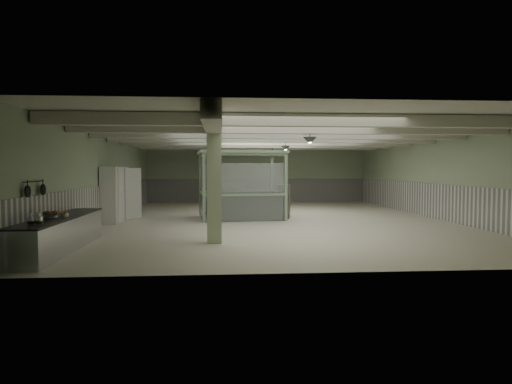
{
  "coord_description": "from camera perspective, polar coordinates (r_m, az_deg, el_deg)",
  "views": [
    {
      "loc": [
        -2.3,
        -19.27,
        2.18
      ],
      "look_at": [
        -1.02,
        -2.5,
        1.3
      ],
      "focal_mm": 32.0,
      "sensor_mm": 36.0,
      "label": 1
    }
  ],
  "objects": [
    {
      "name": "column_b",
      "position": [
        18.27,
        -5.01,
        1.79
      ],
      "size": [
        0.42,
        0.42,
        3.6
      ],
      "primitive_type": "cube",
      "color": "#B4C6A0",
      "rests_on": "floor"
    },
    {
      "name": "beam_g",
      "position": [
        26.89,
        0.53,
        5.64
      ],
      "size": [
        13.9,
        0.35,
        0.32
      ],
      "primitive_type": "cube",
      "color": "beige",
      "rests_on": "ceiling"
    },
    {
      "name": "walkin_cooler",
      "position": [
        19.59,
        -17.12,
        -0.19
      ],
      "size": [
        1.06,
        2.48,
        2.27
      ],
      "color": "white",
      "rests_on": "floor"
    },
    {
      "name": "beam_d",
      "position": [
        19.44,
        2.44,
        6.65
      ],
      "size": [
        13.9,
        0.35,
        0.32
      ],
      "primitive_type": "cube",
      "color": "beige",
      "rests_on": "ceiling"
    },
    {
      "name": "pendant_mid",
      "position": [
        19.98,
        3.7,
        5.48
      ],
      "size": [
        0.44,
        0.44,
        0.22
      ],
      "primitive_type": "cone",
      "rotation": [
        3.14,
        0.0,
        0.0
      ],
      "color": "#324335",
      "rests_on": "ceiling"
    },
    {
      "name": "orange_bowl",
      "position": [
        13.0,
        -22.86,
        -2.72
      ],
      "size": [
        0.23,
        0.23,
        0.08
      ],
      "primitive_type": "cylinder",
      "rotation": [
        0.0,
        0.0,
        0.04
      ],
      "color": "#B2B2B7",
      "rests_on": "prep_counter"
    },
    {
      "name": "pendant_back",
      "position": [
        24.94,
        2.07,
        4.99
      ],
      "size": [
        0.44,
        0.44,
        0.22
      ],
      "primitive_type": "cone",
      "rotation": [
        3.14,
        0.0,
        0.0
      ],
      "color": "#324335",
      "rests_on": "ceiling"
    },
    {
      "name": "prep_counter",
      "position": [
        13.09,
        -23.32,
        -4.8
      ],
      "size": [
        0.89,
        5.08,
        0.91
      ],
      "color": "silver",
      "rests_on": "floor"
    },
    {
      "name": "girder",
      "position": [
        19.3,
        -5.0,
        6.55
      ],
      "size": [
        0.45,
        19.9,
        0.4
      ],
      "primitive_type": "cube",
      "color": "beige",
      "rests_on": "ceiling"
    },
    {
      "name": "wall_front",
      "position": [
        9.56,
        9.56,
        0.67
      ],
      "size": [
        14.0,
        0.02,
        3.6
      ],
      "primitive_type": "cube",
      "color": "#9DB08D",
      "rests_on": "floor"
    },
    {
      "name": "beam_c",
      "position": [
        16.97,
        3.45,
        7.18
      ],
      "size": [
        13.9,
        0.35,
        0.32
      ],
      "primitive_type": "cube",
      "color": "beige",
      "rests_on": "ceiling"
    },
    {
      "name": "skillet_near",
      "position": [
        12.08,
        -26.65,
        0.06
      ],
      "size": [
        0.04,
        0.29,
        0.29
      ],
      "primitive_type": "cylinder",
      "rotation": [
        0.0,
        1.57,
        0.0
      ],
      "color": "black",
      "rests_on": "hook_rail"
    },
    {
      "name": "wall_left",
      "position": [
        19.83,
        -18.1,
        1.75
      ],
      "size": [
        0.02,
        20.0,
        3.6
      ],
      "primitive_type": "cube",
      "color": "#9DB08D",
      "rests_on": "floor"
    },
    {
      "name": "column_d",
      "position": [
        27.27,
        -4.81,
        2.19
      ],
      "size": [
        0.42,
        0.42,
        3.6
      ],
      "primitive_type": "cube",
      "color": "#B4C6A0",
      "rests_on": "floor"
    },
    {
      "name": "veg_colander",
      "position": [
        12.7,
        -24.4,
        -2.62
      ],
      "size": [
        0.53,
        0.53,
        0.19
      ],
      "primitive_type": null,
      "rotation": [
        0.0,
        0.0,
        -0.28
      ],
      "color": "#414247",
      "rests_on": "prep_counter"
    },
    {
      "name": "beam_e",
      "position": [
        21.92,
        1.66,
        6.24
      ],
      "size": [
        13.9,
        0.35,
        0.32
      ],
      "primitive_type": "cube",
      "color": "beige",
      "rests_on": "ceiling"
    },
    {
      "name": "floor",
      "position": [
        19.52,
        2.42,
        -3.42
      ],
      "size": [
        20.0,
        20.0,
        0.0
      ],
      "primitive_type": "plane",
      "color": "silver",
      "rests_on": "ground"
    },
    {
      "name": "column_c",
      "position": [
        23.27,
        -4.88,
        2.05
      ],
      "size": [
        0.42,
        0.42,
        3.6
      ],
      "primitive_type": "cube",
      "color": "#B4C6A0",
      "rests_on": "floor"
    },
    {
      "name": "beam_a",
      "position": [
        12.05,
        6.73,
        8.88
      ],
      "size": [
        13.9,
        0.35,
        0.32
      ],
      "primitive_type": "cube",
      "color": "beige",
      "rests_on": "ceiling"
    },
    {
      "name": "wainscot_right",
      "position": [
        21.43,
        21.28,
        -1.03
      ],
      "size": [
        0.05,
        19.9,
        1.5
      ],
      "primitive_type": "cube",
      "color": "white",
      "rests_on": "floor"
    },
    {
      "name": "filing_cabinet",
      "position": [
        19.9,
        3.57,
        -1.19
      ],
      "size": [
        0.61,
        0.77,
        1.46
      ],
      "primitive_type": "cube",
      "rotation": [
        0.0,
        0.0,
        -0.23
      ],
      "color": "#5E5F4F",
      "rests_on": "floor"
    },
    {
      "name": "pendant_front",
      "position": [
        14.56,
        6.76,
        6.4
      ],
      "size": [
        0.44,
        0.44,
        0.22
      ],
      "primitive_type": "cone",
      "rotation": [
        3.14,
        0.0,
        0.0
      ],
      "color": "#324335",
      "rests_on": "ceiling"
    },
    {
      "name": "wall_right",
      "position": [
        21.4,
        21.39,
        1.77
      ],
      "size": [
        0.02,
        20.0,
        3.6
      ],
      "primitive_type": "cube",
      "color": "#9DB08D",
      "rests_on": "floor"
    },
    {
      "name": "pitcher_near",
      "position": [
        11.44,
        -26.32,
        -3.06
      ],
      "size": [
        0.24,
        0.26,
        0.27
      ],
      "primitive_type": null,
      "rotation": [
        0.0,
        0.0,
        0.32
      ],
      "color": "silver",
      "rests_on": "prep_counter"
    },
    {
      "name": "hook_rail",
      "position": [
        12.55,
        -26.02,
        1.18
      ],
      "size": [
        0.02,
        1.2,
        0.02
      ],
      "primitive_type": "cylinder",
      "rotation": [
        1.57,
        0.0,
        0.0
      ],
      "color": "black",
      "rests_on": "wall_left"
    },
    {
      "name": "wainscot_back",
      "position": [
        29.37,
        0.11,
        0.21
      ],
      "size": [
        13.9,
        0.05,
        1.5
      ],
      "primitive_type": "cube",
      "color": "white",
      "rests_on": "floor"
    },
    {
      "name": "wall_back",
      "position": [
        29.36,
        0.11,
        2.26
      ],
      "size": [
        14.0,
        0.02,
        3.6
      ],
      "primitive_type": "cube",
      "color": "#9DB08D",
      "rests_on": "floor"
    },
    {
      "name": "column_a",
      "position": [
        13.27,
        -5.24,
        1.34
      ],
      "size": [
        0.42,
        0.42,
        3.6
      ],
      "primitive_type": "cube",
      "color": "#B4C6A0",
      "rests_on": "floor"
    },
    {
      "name": "guard_booth",
      "position": [
        19.85,
        -1.92,
        2.28
      ],
      "size": [
        3.88,
        3.38,
        2.92
      ],
      "rotation": [
        0.0,
        0.0,
        0.1
      ],
      "color": "#8EAB88",
      "rests_on": "floor"
    },
    {
      "name": "wainscot_left",
      "position": [
        19.88,
        -17.98,
        -1.28
      ],
      "size": [
        0.05,
        19.9,
        1.5
      ],
      "primitive_type": "cube",
      "color": "white",
      "rests_on": "floor"
    },
    {
      "name": "beam_b",
      "position": [
        14.5,
        4.81,
        7.89
      ],
      "size": [
        13.9,
        0.35,
        0.32
      ],
      "primitive_type": "cube",
      "color": "beige",
      "rests_on": "ceiling"
    },
    {
      "name": "pitcher_far",
      "position": [
        11.42,
        -25.53,
        -3.03
      ],
      "size": [
        0.22,
        0.25,
        0.28
      ],
      "primitive_type": null,
      "rotation": [
        0.0,
        0.0,
        -0.17
      ],
      "color": "silver",
      "rests_on": "prep_counter"
    },
    {
      "name": "ceiling",
      "position": [
        19.45,
        2.44,
        7.18
      ],
      "size": [
        14.0,
        20.0,
        0.02
      ],
      "primitive_type": "cube",
      "color": "beige",
      "rests_on": "wall_back"
    },
    {
      "name": "skillet_far",
      "position": [
        12.96,
        -25.07,
        0.28
      ],
      "size": [
        0.04,
        0.29,
        0.29
      ],
      "primitive_type": "cylinder",
      "rotation": [
        0.0,
        1.57,
        0.0
      ],
      "color": "black",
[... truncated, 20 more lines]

